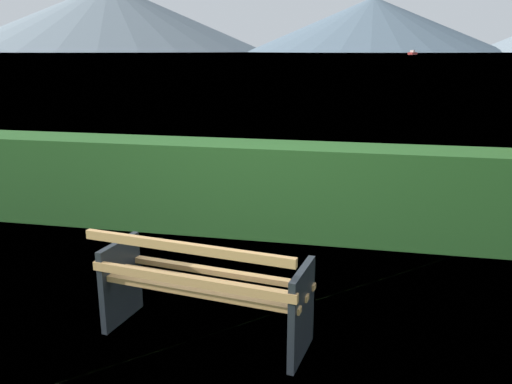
# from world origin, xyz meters

# --- Properties ---
(ground_plane) EXTENTS (1400.00, 1400.00, 0.00)m
(ground_plane) POSITION_xyz_m (0.00, 0.00, 0.00)
(ground_plane) COLOR #567A38
(water_surface) EXTENTS (620.00, 620.00, 0.00)m
(water_surface) POSITION_xyz_m (0.00, 308.57, 0.00)
(water_surface) COLOR #6B8EA3
(water_surface) RESTS_ON ground_plane
(park_bench) EXTENTS (1.64, 0.79, 0.87)m
(park_bench) POSITION_xyz_m (-0.01, -0.06, 0.42)
(park_bench) COLOR tan
(park_bench) RESTS_ON ground_plane
(hedge_row) EXTENTS (12.96, 0.67, 1.07)m
(hedge_row) POSITION_xyz_m (0.00, 2.44, 0.54)
(hedge_row) COLOR #285B23
(hedge_row) RESTS_ON ground_plane
(sailboat_mid) EXTENTS (4.74, 6.76, 2.11)m
(sailboat_mid) POSITION_xyz_m (19.68, 259.42, 0.75)
(sailboat_mid) COLOR #B2332D
(sailboat_mid) RESTS_ON water_surface
(distant_hills) EXTENTS (986.52, 410.53, 87.97)m
(distant_hills) POSITION_xyz_m (62.83, 580.32, 39.58)
(distant_hills) COLOR gray
(distant_hills) RESTS_ON ground_plane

